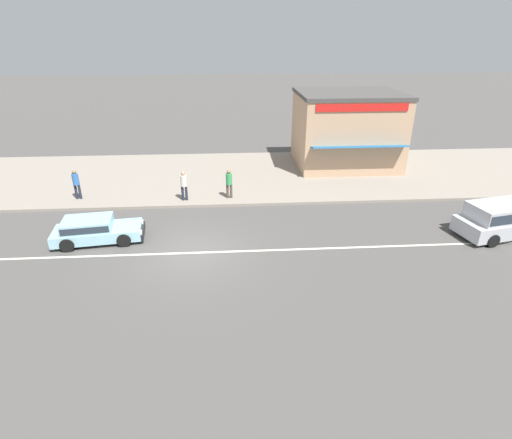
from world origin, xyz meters
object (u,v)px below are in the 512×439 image
minivan_silver_1 (502,218)px  pedestrian_far_end (76,182)px  hatchback_pale_blue_0 (94,229)px  pedestrian_mid_kerb (229,182)px  shopfront_corner_warung (346,129)px  pedestrian_near_clock (184,184)px

minivan_silver_1 → pedestrian_far_end: size_ratio=2.73×
hatchback_pale_blue_0 → minivan_silver_1: size_ratio=0.88×
pedestrian_mid_kerb → pedestrian_far_end: 8.34m
hatchback_pale_blue_0 → minivan_silver_1: bearing=-1.9°
pedestrian_far_end → shopfront_corner_warung: shopfront_corner_warung is taller
pedestrian_near_clock → pedestrian_mid_kerb: 2.45m
hatchback_pale_blue_0 → pedestrian_mid_kerb: pedestrian_mid_kerb is taller
pedestrian_mid_kerb → pedestrian_far_end: size_ratio=0.97×
minivan_silver_1 → pedestrian_mid_kerb: size_ratio=2.81×
pedestrian_far_end → pedestrian_near_clock: bearing=-5.8°
hatchback_pale_blue_0 → minivan_silver_1: minivan_silver_1 is taller
pedestrian_mid_kerb → shopfront_corner_warung: shopfront_corner_warung is taller
pedestrian_mid_kerb → pedestrian_near_clock: bearing=-176.1°
pedestrian_far_end → shopfront_corner_warung: 17.27m
minivan_silver_1 → shopfront_corner_warung: bearing=112.0°
hatchback_pale_blue_0 → shopfront_corner_warung: size_ratio=0.60×
shopfront_corner_warung → pedestrian_far_end: bearing=-161.7°
pedestrian_mid_kerb → hatchback_pale_blue_0: bearing=-143.8°
pedestrian_mid_kerb → pedestrian_far_end: (-8.33, 0.43, 0.03)m
hatchback_pale_blue_0 → pedestrian_far_end: size_ratio=2.41×
hatchback_pale_blue_0 → pedestrian_mid_kerb: size_ratio=2.47×
pedestrian_near_clock → shopfront_corner_warung: bearing=29.8°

